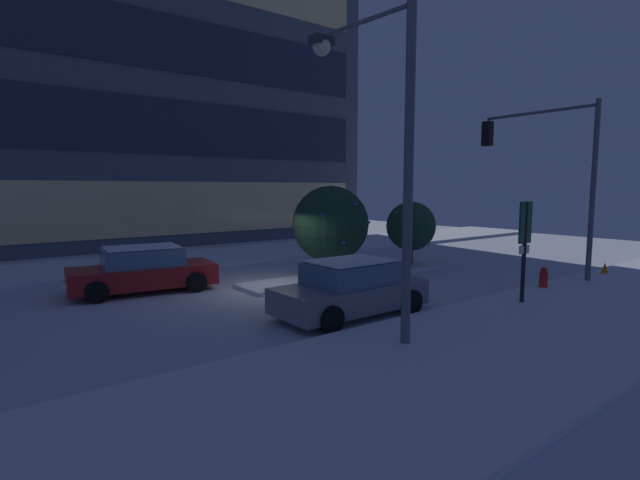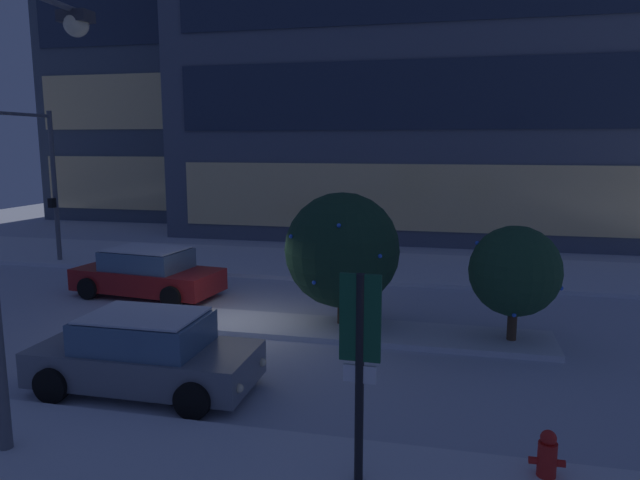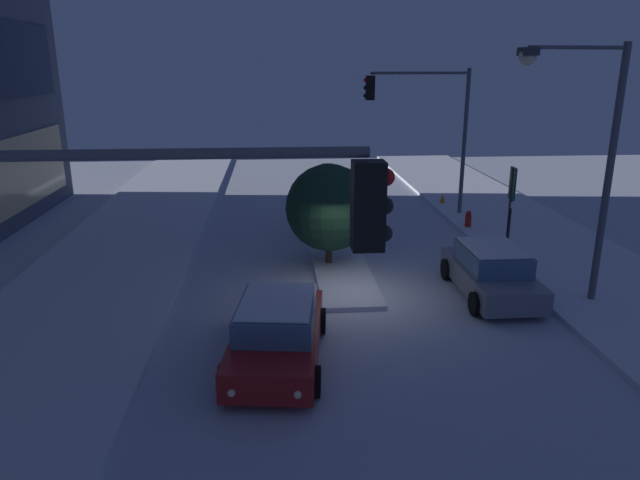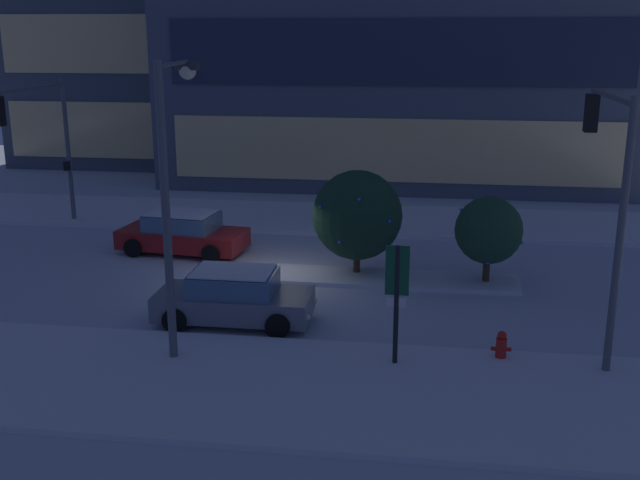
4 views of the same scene
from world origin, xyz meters
name	(u,v)px [view 1 (image 1 of 4)]	position (x,y,z in m)	size (l,w,h in m)	color
ground	(276,289)	(0.00, 0.00, 0.00)	(52.00, 52.00, 0.00)	silver
curb_strip_near	(480,350)	(0.00, -7.85, 0.07)	(52.00, 5.20, 0.14)	silver
curb_strip_far	(186,259)	(0.00, 7.85, 0.07)	(52.00, 5.20, 0.14)	silver
median_strip	(349,275)	(3.41, 0.13, 0.07)	(9.00, 1.80, 0.14)	silver
office_tower_main	(164,0)	(3.34, 18.84, 15.74)	(23.68, 12.22, 31.47)	#4C5466
car_near	(351,289)	(-0.16, -4.01, 0.71)	(4.32, 2.05, 1.49)	slate
car_far	(143,270)	(-3.66, 2.29, 0.71)	(4.74, 2.53, 1.49)	maroon
traffic_light_corner_near_right	(545,159)	(9.18, -4.28, 4.47)	(0.32, 4.59, 6.41)	#565960
street_lamp_arched	(378,127)	(-1.05, -5.86, 4.69)	(0.56, 2.98, 7.12)	#565960
fire_hydrant	(543,280)	(6.83, -5.66, 0.39)	(0.48, 0.26, 0.81)	red
parking_info_sign	(525,240)	(4.32, -6.33, 1.92)	(0.55, 0.12, 3.01)	black
decorated_tree_median	(411,226)	(6.87, 0.15, 1.77)	(2.09, 2.09, 2.82)	#473323
decorated_tree_left_of_median	(330,224)	(2.77, 0.50, 2.04)	(2.88, 2.88, 3.48)	#473323
construction_cone	(605,270)	(11.16, -5.83, 0.28)	(0.36, 0.36, 0.55)	orange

